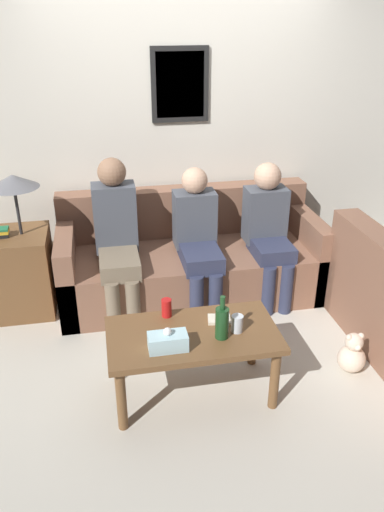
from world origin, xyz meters
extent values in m
plane|color=beige|center=(0.00, 0.00, 0.00)|extent=(16.00, 16.00, 0.00)
cube|color=silver|center=(0.00, 1.02, 1.30)|extent=(9.00, 0.06, 2.60)
cube|color=black|center=(0.00, 0.97, 1.70)|extent=(0.48, 0.02, 0.60)
cube|color=beige|center=(0.00, 0.97, 1.70)|extent=(0.40, 0.01, 0.52)
cube|color=brown|center=(0.00, 0.48, 0.21)|extent=(2.21, 0.91, 0.43)
cube|color=brown|center=(0.00, 0.84, 0.65)|extent=(2.21, 0.20, 0.43)
cube|color=brown|center=(-1.03, 0.48, 0.33)|extent=(0.14, 0.91, 0.67)
cube|color=brown|center=(1.03, 0.48, 0.33)|extent=(0.14, 0.91, 0.67)
cube|color=brown|center=(1.51, 0.01, 0.33)|extent=(0.91, 0.14, 0.67)
cube|color=brown|center=(-0.23, -0.78, 0.45)|extent=(1.06, 0.57, 0.04)
cylinder|color=brown|center=(-0.70, -1.00, 0.22)|extent=(0.06, 0.06, 0.43)
cylinder|color=brown|center=(0.24, -1.00, 0.22)|extent=(0.06, 0.06, 0.43)
cylinder|color=brown|center=(-0.70, -0.56, 0.22)|extent=(0.06, 0.06, 0.43)
cylinder|color=brown|center=(0.24, -0.56, 0.22)|extent=(0.06, 0.06, 0.43)
cube|color=brown|center=(-1.42, 0.50, 0.34)|extent=(0.52, 0.52, 0.68)
cylinder|color=#262628|center=(-1.35, 0.50, 0.88)|extent=(0.02, 0.02, 0.40)
cone|color=slate|center=(-1.35, 0.50, 1.11)|extent=(0.38, 0.38, 0.10)
cube|color=black|center=(-1.50, 0.47, 0.69)|extent=(0.11, 0.10, 0.03)
cube|color=gold|center=(-1.50, 0.47, 0.72)|extent=(0.11, 0.09, 0.03)
cube|color=#237547|center=(-1.50, 0.47, 0.74)|extent=(0.11, 0.10, 0.02)
cylinder|color=#19421E|center=(-0.07, -0.86, 0.57)|extent=(0.08, 0.08, 0.20)
cylinder|color=#19421E|center=(-0.07, -0.86, 0.71)|extent=(0.03, 0.03, 0.09)
cylinder|color=silver|center=(0.04, -0.82, 0.53)|extent=(0.07, 0.07, 0.11)
cube|color=beige|center=(-0.04, -0.69, 0.48)|extent=(0.16, 0.13, 0.02)
cylinder|color=red|center=(-0.36, -0.56, 0.53)|extent=(0.07, 0.07, 0.12)
cube|color=silver|center=(-0.41, -0.91, 0.52)|extent=(0.23, 0.12, 0.10)
sphere|color=white|center=(-0.41, -0.91, 0.59)|extent=(0.05, 0.05, 0.05)
cube|color=#756651|center=(-0.62, 0.26, 0.48)|extent=(0.31, 0.49, 0.14)
cylinder|color=#756651|center=(-0.70, 0.02, 0.21)|extent=(0.11, 0.11, 0.43)
cylinder|color=#756651|center=(-0.54, 0.02, 0.21)|extent=(0.11, 0.11, 0.43)
cube|color=#474C56|center=(-0.62, 0.51, 0.76)|extent=(0.34, 0.22, 0.55)
sphere|color=#8C664C|center=(-0.62, 0.51, 1.13)|extent=(0.22, 0.22, 0.22)
cube|color=#2D334C|center=(0.02, 0.24, 0.48)|extent=(0.31, 0.47, 0.14)
cylinder|color=#2D334C|center=(-0.05, 0.00, 0.21)|extent=(0.11, 0.11, 0.43)
cylinder|color=#2D334C|center=(0.10, 0.00, 0.21)|extent=(0.11, 0.11, 0.43)
cube|color=#474C56|center=(0.02, 0.47, 0.71)|extent=(0.34, 0.22, 0.46)
sphere|color=tan|center=(0.02, 0.47, 1.04)|extent=(0.21, 0.21, 0.21)
cube|color=#2D334C|center=(0.62, 0.24, 0.48)|extent=(0.31, 0.41, 0.14)
cylinder|color=#2D334C|center=(0.55, 0.04, 0.21)|extent=(0.11, 0.11, 0.43)
cylinder|color=#2D334C|center=(0.70, 0.04, 0.21)|extent=(0.11, 0.11, 0.43)
cube|color=#474C56|center=(0.62, 0.44, 0.71)|extent=(0.34, 0.22, 0.46)
sphere|color=tan|center=(0.62, 0.44, 1.04)|extent=(0.22, 0.22, 0.22)
sphere|color=beige|center=(0.88, -0.77, 0.10)|extent=(0.19, 0.19, 0.19)
sphere|color=beige|center=(0.88, -0.77, 0.24)|extent=(0.12, 0.12, 0.12)
sphere|color=beige|center=(0.84, -0.77, 0.28)|extent=(0.04, 0.04, 0.04)
sphere|color=beige|center=(0.93, -0.77, 0.28)|extent=(0.04, 0.04, 0.04)
sphere|color=#FFEAD1|center=(0.88, -0.82, 0.23)|extent=(0.05, 0.05, 0.05)
camera|label=1|loc=(-0.72, -3.27, 2.25)|focal=35.00mm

